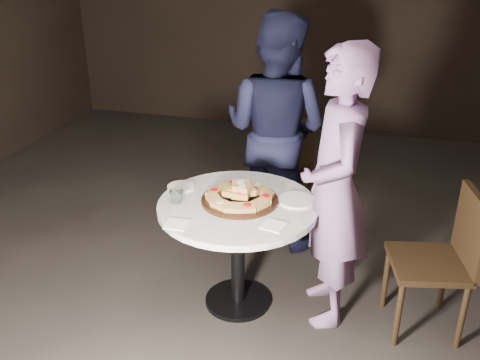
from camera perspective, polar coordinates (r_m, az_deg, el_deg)
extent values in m
plane|color=black|center=(3.54, -0.53, -12.92)|extent=(7.00, 7.00, 0.00)
cylinder|color=black|center=(3.53, -0.22, -12.65)|extent=(0.55, 0.55, 0.03)
cylinder|color=black|center=(3.34, -0.23, -7.97)|extent=(0.11, 0.11, 0.66)
cylinder|color=silver|center=(3.16, -0.24, -2.82)|extent=(1.24, 1.24, 0.04)
cylinder|color=black|center=(3.17, -0.04, -2.15)|extent=(0.55, 0.55, 0.02)
cube|color=#B98647|center=(3.13, 2.75, -2.03)|extent=(0.09, 0.11, 0.04)
cylinder|color=red|center=(3.12, 2.76, -1.69)|extent=(0.05, 0.05, 0.01)
cube|color=#B98647|center=(3.20, 2.68, -1.37)|extent=(0.12, 0.12, 0.04)
cube|color=#B98647|center=(3.26, 1.91, -0.82)|extent=(0.12, 0.11, 0.04)
cylinder|color=beige|center=(3.25, 1.91, -0.50)|extent=(0.06, 0.06, 0.01)
cube|color=#B98647|center=(3.30, 0.65, -0.52)|extent=(0.11, 0.09, 0.04)
cube|color=#B98647|center=(3.30, -0.76, -0.52)|extent=(0.12, 0.11, 0.04)
cylinder|color=red|center=(3.29, -0.77, -0.20)|extent=(0.06, 0.06, 0.01)
cube|color=#B98647|center=(3.26, -2.01, -0.83)|extent=(0.11, 0.12, 0.04)
cube|color=#B98647|center=(3.20, -2.77, -1.38)|extent=(0.09, 0.11, 0.04)
cylinder|color=red|center=(3.19, -2.78, -1.05)|extent=(0.05, 0.05, 0.01)
cube|color=#B98647|center=(3.13, -2.83, -2.04)|extent=(0.12, 0.12, 0.04)
cube|color=#B98647|center=(3.06, -2.11, -2.64)|extent=(0.12, 0.11, 0.04)
cylinder|color=beige|center=(3.05, -2.12, -2.30)|extent=(0.06, 0.06, 0.01)
cube|color=#B98647|center=(3.03, -0.80, -2.99)|extent=(0.11, 0.09, 0.04)
cube|color=#B98647|center=(3.03, 0.75, -2.99)|extent=(0.12, 0.10, 0.04)
cylinder|color=red|center=(3.02, 0.75, -2.65)|extent=(0.06, 0.06, 0.01)
cube|color=#B98647|center=(3.06, 2.06, -2.63)|extent=(0.11, 0.12, 0.04)
cube|color=#B98647|center=(3.15, 0.87, -1.15)|extent=(0.11, 0.12, 0.04)
cylinder|color=#2D6B1E|center=(3.15, 0.88, -0.81)|extent=(0.06, 0.06, 0.01)
cube|color=#B98647|center=(3.19, -0.17, -0.81)|extent=(0.08, 0.10, 0.04)
cylinder|color=beige|center=(3.18, -0.17, -0.48)|extent=(0.05, 0.05, 0.01)
cube|color=#B98647|center=(3.14, -0.96, -1.26)|extent=(0.09, 0.11, 0.04)
cylinder|color=orange|center=(3.13, -0.96, -0.93)|extent=(0.05, 0.05, 0.01)
cube|color=#B98647|center=(3.10, 0.10, -1.61)|extent=(0.10, 0.07, 0.04)
cylinder|color=red|center=(3.09, 0.10, -1.28)|extent=(0.05, 0.05, 0.01)
cube|color=#B98647|center=(3.15, 0.87, -1.15)|extent=(0.12, 0.12, 0.04)
cylinder|color=#2D6B1E|center=(3.15, 0.88, -0.81)|extent=(0.06, 0.06, 0.01)
cube|color=#B98647|center=(3.11, 0.23, -0.91)|extent=(0.11, 0.09, 0.04)
cylinder|color=beige|center=(3.10, 0.23, -0.58)|extent=(0.05, 0.05, 0.01)
cube|color=#B98647|center=(3.15, 0.10, -0.51)|extent=(0.12, 0.10, 0.04)
cylinder|color=beige|center=(3.14, 0.10, -0.17)|extent=(0.06, 0.06, 0.01)
cylinder|color=white|center=(3.37, -6.32, -0.70)|extent=(0.20, 0.20, 0.01)
cylinder|color=white|center=(3.20, 6.02, -2.15)|extent=(0.28, 0.28, 0.01)
imported|color=silver|center=(3.17, -6.80, -1.76)|extent=(0.09, 0.09, 0.08)
cube|color=white|center=(2.95, -6.78, -4.71)|extent=(0.13, 0.13, 0.01)
cube|color=white|center=(2.92, 3.61, -4.88)|extent=(0.15, 0.15, 0.01)
cube|color=black|center=(4.61, 5.08, 2.31)|extent=(0.49, 0.49, 0.04)
cube|color=black|center=(4.36, 5.59, 3.81)|extent=(0.37, 0.16, 0.40)
cylinder|color=black|center=(4.86, 6.56, 0.89)|extent=(0.04, 0.04, 0.40)
cylinder|color=black|center=(4.81, 2.77, 0.76)|extent=(0.04, 0.04, 0.40)
cylinder|color=black|center=(4.58, 7.32, -0.75)|extent=(0.04, 0.04, 0.40)
cylinder|color=black|center=(4.52, 3.30, -0.91)|extent=(0.04, 0.04, 0.40)
cube|color=black|center=(3.28, 19.39, -8.41)|extent=(0.49, 0.49, 0.04)
cube|color=black|center=(3.24, 23.46, -5.03)|extent=(0.13, 0.41, 0.44)
cylinder|color=black|center=(3.50, 15.31, -9.92)|extent=(0.04, 0.04, 0.44)
cylinder|color=black|center=(3.22, 16.54, -13.49)|extent=(0.04, 0.04, 0.44)
cylinder|color=black|center=(3.59, 20.91, -9.78)|extent=(0.04, 0.04, 0.44)
cylinder|color=black|center=(3.32, 22.64, -13.20)|extent=(0.04, 0.04, 0.44)
imported|color=black|center=(3.92, 3.77, 5.30)|extent=(0.98, 0.85, 1.71)
imported|color=slate|center=(3.08, 10.10, -1.12)|extent=(0.55, 0.70, 1.67)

